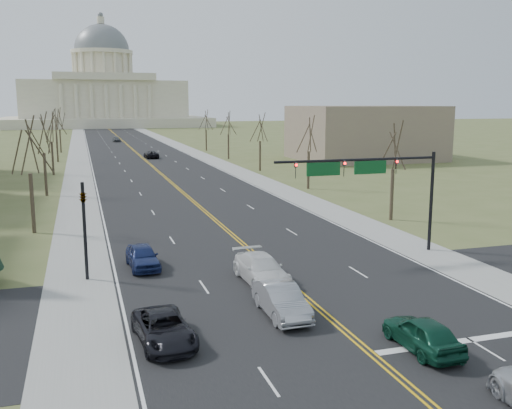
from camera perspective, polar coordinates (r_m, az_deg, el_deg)
ground at (r=26.55m, az=10.43°, el=-13.64°), size 600.00×600.00×0.00m
road at (r=132.36m, az=-12.14°, el=5.33°), size 20.00×380.00×0.01m
cross_road at (r=31.59m, az=5.35°, el=-9.56°), size 120.00×14.00×0.01m
sidewalk_left at (r=131.86m, az=-17.36°, el=5.09°), size 4.00×380.00×0.03m
sidewalk_right at (r=133.94m, az=-7.00°, el=5.54°), size 4.00×380.00×0.03m
center_line at (r=132.36m, az=-12.14°, el=5.34°), size 0.42×380.00×0.01m
edge_line_left at (r=131.87m, az=-16.40°, el=5.14°), size 0.15×380.00×0.01m
edge_line_right at (r=133.57m, az=-7.94°, el=5.51°), size 0.15×380.00×0.01m
stop_bar at (r=28.33m, az=20.63°, el=-12.55°), size 9.50×0.50×0.01m
capitol at (r=271.61m, az=-14.96°, el=10.58°), size 90.00×60.00×50.00m
signal_mast at (r=40.03m, az=11.27°, el=2.97°), size 12.12×0.44×7.20m
signal_left at (r=35.61m, az=-16.81°, el=-1.49°), size 0.32×0.36×6.00m
tree_r_0 at (r=53.01m, az=13.61°, el=5.46°), size 3.74×3.74×8.50m
tree_l_0 at (r=49.73m, az=-21.79°, el=5.18°), size 3.96×3.96×9.00m
tree_r_1 at (r=70.90m, az=5.32°, el=6.82°), size 3.74×3.74×8.50m
tree_l_1 at (r=69.65m, az=-20.54°, el=6.48°), size 3.96×3.96×9.00m
tree_r_2 at (r=89.69m, az=0.41°, el=7.55°), size 3.74×3.74×8.50m
tree_l_2 at (r=89.60m, az=-19.84°, el=7.20°), size 3.96×3.96×9.00m
tree_r_3 at (r=108.91m, az=-2.79°, el=8.00°), size 3.74×3.74×8.50m
tree_l_3 at (r=109.57m, az=-19.39°, el=7.66°), size 3.96×3.96×9.00m
tree_r_4 at (r=128.37m, az=-5.03°, el=8.30°), size 3.74×3.74×8.50m
tree_l_4 at (r=129.55m, az=-19.08°, el=7.98°), size 3.96×3.96×9.00m
bldg_right_mass at (r=110.35m, az=10.80°, el=7.06°), size 25.00×20.00×10.00m
car_nb_inner_lead at (r=26.36m, az=16.31°, el=-12.27°), size 1.85×4.46×1.51m
car_sb_inner_lead at (r=29.16m, az=2.55°, el=-9.54°), size 1.71×4.88×1.61m
car_sb_outer_lead at (r=26.37m, az=-9.19°, el=-12.14°), size 2.68×5.07×1.36m
car_sb_inner_second at (r=34.32m, az=0.53°, el=-6.47°), size 2.52×5.65×1.61m
car_sb_outer_second at (r=37.91m, az=-11.28°, el=-5.11°), size 2.08×4.61×1.54m
car_far_nb at (r=112.58m, az=-10.44°, el=4.94°), size 2.63×5.19×1.41m
car_far_sb at (r=161.49m, az=-13.77°, el=6.37°), size 2.13×4.50×1.49m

